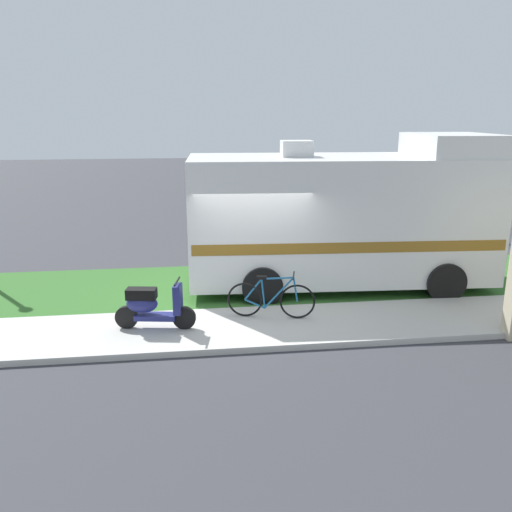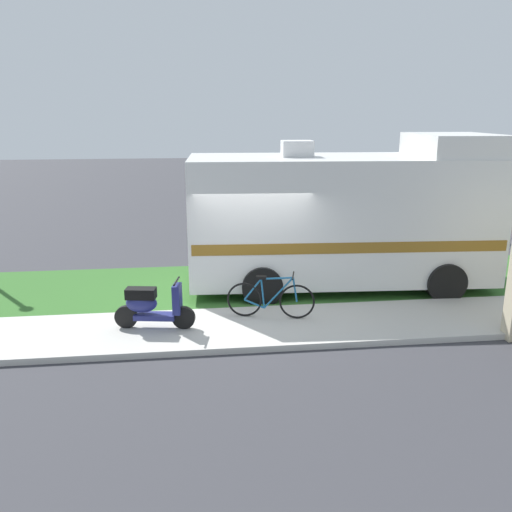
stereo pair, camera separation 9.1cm
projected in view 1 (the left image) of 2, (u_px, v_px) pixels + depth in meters
The scene contains 8 objects.
ground_plane at pixel (254, 308), 11.45m from camera, with size 80.00×80.00×0.00m, color #38383D.
sidewalk at pixel (261, 327), 10.29m from camera, with size 24.00×2.00×0.12m.
grass_strip at pixel (246, 285), 12.88m from camera, with size 24.00×3.40×0.08m.
motorhome_rv at pixel (344, 216), 12.47m from camera, with size 7.18×2.98×3.65m.
scooter at pixel (152, 306), 9.98m from camera, with size 1.54×0.56×0.97m.
bicycle at pixel (271, 299), 10.53m from camera, with size 1.73×0.58×0.91m.
pickup_truck_near at pixel (376, 211), 17.60m from camera, with size 5.83×2.52×1.77m.
pickup_truck_far at pixel (306, 194), 21.01m from camera, with size 5.73×2.19×1.89m.
Camera 1 is at (-1.33, -10.67, 4.11)m, focal length 36.91 mm.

